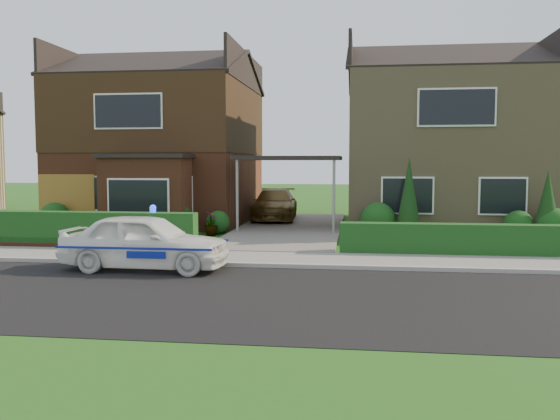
# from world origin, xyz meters

# --- Properties ---
(ground) EXTENTS (120.00, 120.00, 0.00)m
(ground) POSITION_xyz_m (0.00, 0.00, 0.00)
(ground) COLOR #235316
(ground) RESTS_ON ground
(road) EXTENTS (60.00, 6.00, 0.02)m
(road) POSITION_xyz_m (0.00, 0.00, 0.00)
(road) COLOR black
(road) RESTS_ON ground
(kerb) EXTENTS (60.00, 0.16, 0.12)m
(kerb) POSITION_xyz_m (0.00, 3.05, 0.06)
(kerb) COLOR #9E9993
(kerb) RESTS_ON ground
(sidewalk) EXTENTS (60.00, 2.00, 0.10)m
(sidewalk) POSITION_xyz_m (0.00, 4.10, 0.05)
(sidewalk) COLOR slate
(sidewalk) RESTS_ON ground
(grass_verge) EXTENTS (60.00, 4.00, 0.01)m
(grass_verge) POSITION_xyz_m (0.00, -5.00, 0.00)
(grass_verge) COLOR #235316
(grass_verge) RESTS_ON ground
(driveway) EXTENTS (3.80, 12.00, 0.12)m
(driveway) POSITION_xyz_m (0.00, 11.00, 0.06)
(driveway) COLOR #666059
(driveway) RESTS_ON ground
(house_left) EXTENTS (7.50, 9.53, 7.25)m
(house_left) POSITION_xyz_m (-5.78, 13.90, 3.81)
(house_left) COLOR brown
(house_left) RESTS_ON ground
(house_right) EXTENTS (7.50, 8.06, 7.25)m
(house_right) POSITION_xyz_m (5.80, 13.99, 3.66)
(house_right) COLOR #8F7A58
(house_right) RESTS_ON ground
(carport_link) EXTENTS (3.80, 3.00, 2.77)m
(carport_link) POSITION_xyz_m (0.00, 10.95, 2.66)
(carport_link) COLOR black
(carport_link) RESTS_ON ground
(garage_door) EXTENTS (2.20, 0.10, 2.10)m
(garage_door) POSITION_xyz_m (-8.25, 9.96, 1.05)
(garage_door) COLOR brown
(garage_door) RESTS_ON ground
(dwarf_wall) EXTENTS (7.70, 0.25, 0.36)m
(dwarf_wall) POSITION_xyz_m (-5.80, 5.30, 0.18)
(dwarf_wall) COLOR brown
(dwarf_wall) RESTS_ON ground
(hedge_left) EXTENTS (7.50, 0.55, 0.90)m
(hedge_left) POSITION_xyz_m (-5.80, 5.45, 0.00)
(hedge_left) COLOR #113715
(hedge_left) RESTS_ON ground
(hedge_right) EXTENTS (7.50, 0.55, 0.80)m
(hedge_right) POSITION_xyz_m (5.80, 5.35, 0.00)
(hedge_right) COLOR #113715
(hedge_right) RESTS_ON ground
(shrub_left_far) EXTENTS (1.08, 1.08, 1.08)m
(shrub_left_far) POSITION_xyz_m (-8.50, 9.50, 0.54)
(shrub_left_far) COLOR #113715
(shrub_left_far) RESTS_ON ground
(shrub_left_mid) EXTENTS (1.32, 1.32, 1.32)m
(shrub_left_mid) POSITION_xyz_m (-4.00, 9.30, 0.66)
(shrub_left_mid) COLOR #113715
(shrub_left_mid) RESTS_ON ground
(shrub_left_near) EXTENTS (0.84, 0.84, 0.84)m
(shrub_left_near) POSITION_xyz_m (-2.40, 9.60, 0.42)
(shrub_left_near) COLOR #113715
(shrub_left_near) RESTS_ON ground
(shrub_right_near) EXTENTS (1.20, 1.20, 1.20)m
(shrub_right_near) POSITION_xyz_m (3.20, 9.40, 0.60)
(shrub_right_near) COLOR #113715
(shrub_right_near) RESTS_ON ground
(shrub_right_mid) EXTENTS (0.96, 0.96, 0.96)m
(shrub_right_mid) POSITION_xyz_m (7.80, 9.50, 0.48)
(shrub_right_mid) COLOR #113715
(shrub_right_mid) RESTS_ON ground
(shrub_right_far) EXTENTS (1.08, 1.08, 1.08)m
(shrub_right_far) POSITION_xyz_m (8.80, 9.20, 0.54)
(shrub_right_far) COLOR #113715
(shrub_right_far) RESTS_ON ground
(conifer_a) EXTENTS (0.90, 0.90, 2.60)m
(conifer_a) POSITION_xyz_m (4.20, 9.20, 1.30)
(conifer_a) COLOR black
(conifer_a) RESTS_ON ground
(conifer_b) EXTENTS (0.90, 0.90, 2.20)m
(conifer_b) POSITION_xyz_m (8.60, 9.20, 1.10)
(conifer_b) COLOR black
(conifer_b) RESTS_ON ground
(police_car) EXTENTS (3.61, 3.96, 1.50)m
(police_car) POSITION_xyz_m (-2.41, 2.40, 0.67)
(police_car) COLOR white
(police_car) RESTS_ON ground
(driveway_car) EXTENTS (2.09, 4.55, 1.29)m
(driveway_car) POSITION_xyz_m (-1.00, 14.10, 0.76)
(driveway_car) COLOR brown
(driveway_car) RESTS_ON driveway
(potted_plant_a) EXTENTS (0.49, 0.41, 0.80)m
(potted_plant_a) POSITION_xyz_m (-6.23, 9.00, 0.40)
(potted_plant_a) COLOR gray
(potted_plant_a) RESTS_ON ground
(potted_plant_b) EXTENTS (0.56, 0.53, 0.81)m
(potted_plant_b) POSITION_xyz_m (-5.84, 8.32, 0.40)
(potted_plant_b) COLOR gray
(potted_plant_b) RESTS_ON ground
(potted_plant_c) EXTENTS (0.53, 0.53, 0.84)m
(potted_plant_c) POSITION_xyz_m (-2.50, 9.00, 0.42)
(potted_plant_c) COLOR gray
(potted_plant_c) RESTS_ON ground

